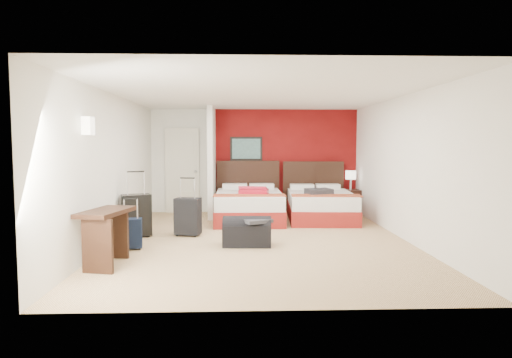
{
  "coord_description": "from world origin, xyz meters",
  "views": [
    {
      "loc": [
        -0.34,
        -7.51,
        1.65
      ],
      "look_at": [
        -0.05,
        0.8,
        1.0
      ],
      "focal_mm": 30.92,
      "sensor_mm": 36.0,
      "label": 1
    }
  ],
  "objects_px": {
    "bed_left": "(249,207)",
    "nightstand": "(350,202)",
    "bed_right": "(321,206)",
    "table_lamp": "(351,180)",
    "duffel_bag": "(247,234)",
    "red_suitcase_open": "(254,191)",
    "desk": "(107,238)",
    "suitcase_black": "(137,217)",
    "suitcase_navy": "(131,235)",
    "suitcase_charcoal": "(188,218)"
  },
  "relations": [
    {
      "from": "suitcase_navy",
      "to": "desk",
      "type": "bearing_deg",
      "value": -108.16
    },
    {
      "from": "bed_right",
      "to": "suitcase_black",
      "type": "distance_m",
      "value": 3.99
    },
    {
      "from": "suitcase_black",
      "to": "table_lamp",
      "type": "bearing_deg",
      "value": 6.24
    },
    {
      "from": "bed_left",
      "to": "desk",
      "type": "relative_size",
      "value": 2.23
    },
    {
      "from": "red_suitcase_open",
      "to": "duffel_bag",
      "type": "relative_size",
      "value": 1.05
    },
    {
      "from": "suitcase_navy",
      "to": "duffel_bag",
      "type": "bearing_deg",
      "value": -5.0
    },
    {
      "from": "suitcase_black",
      "to": "suitcase_charcoal",
      "type": "distance_m",
      "value": 0.91
    },
    {
      "from": "bed_left",
      "to": "suitcase_navy",
      "type": "relative_size",
      "value": 4.45
    },
    {
      "from": "red_suitcase_open",
      "to": "suitcase_charcoal",
      "type": "height_order",
      "value": "red_suitcase_open"
    },
    {
      "from": "duffel_bag",
      "to": "bed_right",
      "type": "bearing_deg",
      "value": 58.83
    },
    {
      "from": "nightstand",
      "to": "suitcase_navy",
      "type": "xyz_separation_m",
      "value": [
        -4.34,
        -3.43,
        -0.06
      ]
    },
    {
      "from": "red_suitcase_open",
      "to": "desk",
      "type": "relative_size",
      "value": 0.89
    },
    {
      "from": "suitcase_charcoal",
      "to": "red_suitcase_open",
      "type": "bearing_deg",
      "value": 62.67
    },
    {
      "from": "red_suitcase_open",
      "to": "table_lamp",
      "type": "relative_size",
      "value": 1.83
    },
    {
      "from": "suitcase_black",
      "to": "duffel_bag",
      "type": "height_order",
      "value": "suitcase_black"
    },
    {
      "from": "suitcase_navy",
      "to": "suitcase_black",
      "type": "bearing_deg",
      "value": 86.92
    },
    {
      "from": "bed_right",
      "to": "table_lamp",
      "type": "height_order",
      "value": "table_lamp"
    },
    {
      "from": "red_suitcase_open",
      "to": "nightstand",
      "type": "bearing_deg",
      "value": 31.15
    },
    {
      "from": "nightstand",
      "to": "desk",
      "type": "relative_size",
      "value": 0.63
    },
    {
      "from": "table_lamp",
      "to": "suitcase_charcoal",
      "type": "xyz_separation_m",
      "value": [
        -3.57,
        -2.4,
        -0.48
      ]
    },
    {
      "from": "bed_right",
      "to": "suitcase_navy",
      "type": "distance_m",
      "value": 4.36
    },
    {
      "from": "nightstand",
      "to": "suitcase_navy",
      "type": "bearing_deg",
      "value": -144.36
    },
    {
      "from": "duffel_bag",
      "to": "bed_left",
      "type": "bearing_deg",
      "value": 91.29
    },
    {
      "from": "duffel_bag",
      "to": "desk",
      "type": "xyz_separation_m",
      "value": [
        -1.94,
        -1.11,
        0.19
      ]
    },
    {
      "from": "desk",
      "to": "suitcase_black",
      "type": "bearing_deg",
      "value": 103.1
    },
    {
      "from": "suitcase_black",
      "to": "suitcase_charcoal",
      "type": "height_order",
      "value": "suitcase_black"
    },
    {
      "from": "bed_left",
      "to": "nightstand",
      "type": "bearing_deg",
      "value": 18.8
    },
    {
      "from": "red_suitcase_open",
      "to": "duffel_bag",
      "type": "distance_m",
      "value": 2.35
    },
    {
      "from": "suitcase_charcoal",
      "to": "duffel_bag",
      "type": "height_order",
      "value": "suitcase_charcoal"
    },
    {
      "from": "bed_right",
      "to": "desk",
      "type": "xyz_separation_m",
      "value": [
        -3.59,
        -3.54,
        0.08
      ]
    },
    {
      "from": "suitcase_black",
      "to": "duffel_bag",
      "type": "bearing_deg",
      "value": -43.59
    },
    {
      "from": "table_lamp",
      "to": "suitcase_navy",
      "type": "height_order",
      "value": "table_lamp"
    },
    {
      "from": "nightstand",
      "to": "red_suitcase_open",
      "type": "bearing_deg",
      "value": -160.88
    },
    {
      "from": "suitcase_charcoal",
      "to": "bed_right",
      "type": "bearing_deg",
      "value": 43.37
    },
    {
      "from": "desk",
      "to": "table_lamp",
      "type": "bearing_deg",
      "value": 56.52
    },
    {
      "from": "table_lamp",
      "to": "duffel_bag",
      "type": "bearing_deg",
      "value": -127.89
    },
    {
      "from": "bed_right",
      "to": "suitcase_black",
      "type": "bearing_deg",
      "value": -151.5
    },
    {
      "from": "bed_left",
      "to": "bed_right",
      "type": "height_order",
      "value": "bed_left"
    },
    {
      "from": "bed_right",
      "to": "red_suitcase_open",
      "type": "bearing_deg",
      "value": -171.08
    },
    {
      "from": "bed_right",
      "to": "duffel_bag",
      "type": "relative_size",
      "value": 2.55
    },
    {
      "from": "bed_right",
      "to": "nightstand",
      "type": "height_order",
      "value": "bed_right"
    },
    {
      "from": "table_lamp",
      "to": "desk",
      "type": "bearing_deg",
      "value": -135.74
    },
    {
      "from": "table_lamp",
      "to": "desk",
      "type": "distance_m",
      "value": 6.22
    },
    {
      "from": "suitcase_black",
      "to": "suitcase_navy",
      "type": "height_order",
      "value": "suitcase_black"
    },
    {
      "from": "suitcase_black",
      "to": "nightstand",
      "type": "bearing_deg",
      "value": 6.24
    },
    {
      "from": "bed_left",
      "to": "suitcase_black",
      "type": "height_order",
      "value": "suitcase_black"
    },
    {
      "from": "duffel_bag",
      "to": "suitcase_navy",
      "type": "bearing_deg",
      "value": -170.64
    },
    {
      "from": "bed_right",
      "to": "bed_left",
      "type": "bearing_deg",
      "value": -175.03
    },
    {
      "from": "bed_left",
      "to": "duffel_bag",
      "type": "xyz_separation_m",
      "value": [
        -0.07,
        -2.39,
        -0.11
      ]
    },
    {
      "from": "nightstand",
      "to": "suitcase_navy",
      "type": "relative_size",
      "value": 1.26
    }
  ]
}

